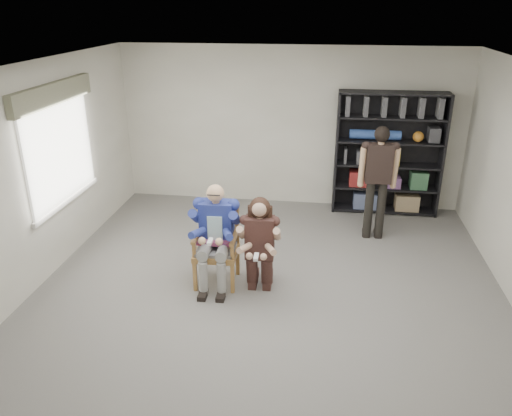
% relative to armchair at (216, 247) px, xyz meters
% --- Properties ---
extents(room_shell, '(6.00, 7.00, 2.80)m').
position_rel_armchair_xyz_m(room_shell, '(0.70, -0.48, 0.87)').
color(room_shell, beige).
rests_on(room_shell, ground).
extents(floor, '(6.00, 7.00, 0.01)m').
position_rel_armchair_xyz_m(floor, '(0.70, -0.48, -0.53)').
color(floor, slate).
rests_on(floor, ground).
extents(window_left, '(0.16, 2.00, 1.75)m').
position_rel_armchair_xyz_m(window_left, '(-2.25, 0.52, 1.10)').
color(window_left, silver).
rests_on(window_left, room_shell).
extents(armchair, '(0.63, 0.61, 1.06)m').
position_rel_armchair_xyz_m(armchair, '(0.00, 0.00, 0.00)').
color(armchair, '#B07E36').
rests_on(armchair, floor).
extents(seated_man, '(0.62, 0.84, 1.37)m').
position_rel_armchair_xyz_m(seated_man, '(0.00, 0.00, 0.16)').
color(seated_man, navy).
rests_on(seated_man, floor).
extents(kneeling_woman, '(0.55, 0.86, 1.26)m').
position_rel_armchair_xyz_m(kneeling_woman, '(0.58, -0.12, 0.10)').
color(kneeling_woman, '#371E1A').
rests_on(kneeling_woman, floor).
extents(bookshelf, '(1.80, 0.38, 2.10)m').
position_rel_armchair_xyz_m(bookshelf, '(2.40, 2.80, 0.52)').
color(bookshelf, black).
rests_on(bookshelf, floor).
extents(standing_man, '(0.56, 0.32, 1.78)m').
position_rel_armchair_xyz_m(standing_man, '(2.14, 1.69, 0.36)').
color(standing_man, black).
rests_on(standing_man, floor).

